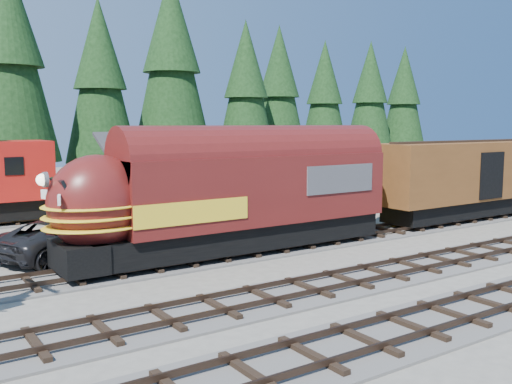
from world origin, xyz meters
TOP-DOWN VIEW (x-y plane):
  - ground at (0.00, 0.00)m, footprint 120.00×120.00m
  - track_siding at (10.00, 4.00)m, footprint 68.00×3.20m
  - track_spur at (-10.00, 18.00)m, footprint 32.00×3.20m
  - depot at (-0.00, 10.50)m, footprint 12.80×7.00m
  - conifer_backdrop at (6.17, 24.56)m, footprint 78.71×23.42m
  - locomotive at (-3.95, 4.00)m, footprint 15.71×3.12m
  - boxcar at (12.90, 4.00)m, footprint 13.75×2.95m
  - pickup_truck_a at (-9.55, 7.68)m, footprint 6.90×5.09m

SIDE VIEW (x-z plane):
  - ground at x=0.00m, z-range 0.00..0.00m
  - track_siding at x=10.00m, z-range -0.11..0.22m
  - track_spur at x=-10.00m, z-range -0.11..0.22m
  - pickup_truck_a at x=-9.55m, z-range 0.00..1.74m
  - locomotive at x=-3.95m, z-range 0.37..4.64m
  - boxcar at x=12.90m, z-range 0.44..4.76m
  - depot at x=0.00m, z-range 0.31..5.61m
  - conifer_backdrop at x=6.17m, z-range 1.27..16.87m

